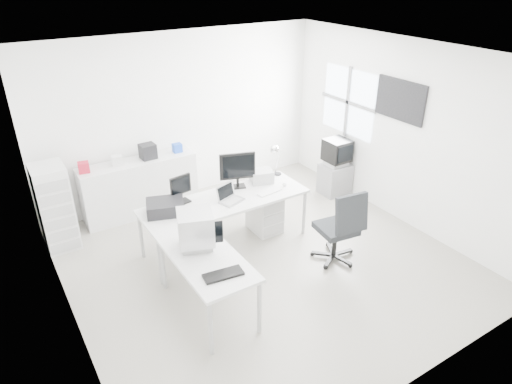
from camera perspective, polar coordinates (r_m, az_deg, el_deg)
floor at (r=6.45m, az=0.96°, el=-8.61°), size 5.00×5.00×0.01m
ceiling at (r=5.32m, az=1.20°, el=16.62°), size 5.00×5.00×0.01m
back_wall at (r=7.82m, az=-9.15°, el=9.17°), size 5.00×0.02×2.80m
left_wall at (r=4.99m, az=-23.79°, el=-3.83°), size 0.02×5.00×2.80m
right_wall at (r=7.33m, az=17.78°, el=6.97°), size 0.02×5.00×2.80m
window at (r=8.03m, az=11.44°, el=10.96°), size 0.02×1.20×1.10m
wall_picture at (r=7.22m, az=17.59°, el=10.90°), size 0.04×0.90×0.60m
main_desk at (r=6.61m, az=-3.76°, el=-3.83°), size 2.40×0.80×0.75m
side_desk at (r=5.49m, az=-6.02°, el=-11.30°), size 0.70×1.40×0.75m
drawer_pedestal at (r=6.99m, az=1.09°, el=-2.60°), size 0.40×0.50×0.60m
inkjet_printer at (r=6.16m, az=-11.28°, el=-1.86°), size 0.58×0.51×0.17m
lcd_monitor_small at (r=6.33m, az=-9.37°, el=0.26°), size 0.34×0.23×0.39m
lcd_monitor_large at (r=6.65m, az=-2.33°, el=2.73°), size 0.56×0.37×0.55m
laptop at (r=6.32m, az=-3.06°, el=-0.31°), size 0.43×0.44×0.22m
white_keyboard at (r=6.61m, az=1.71°, el=0.00°), size 0.40×0.17×0.02m
white_mouse at (r=6.79m, az=3.58°, el=0.96°), size 0.06×0.06×0.06m
laser_printer at (r=6.89m, az=0.70°, el=2.02°), size 0.39×0.36×0.19m
desk_lamp at (r=7.08m, az=2.74°, el=3.84°), size 0.16×0.16×0.44m
crt_monitor at (r=5.33m, az=-7.55°, el=-4.82°), size 0.49×0.49×0.44m
black_keyboard at (r=4.96m, az=-4.12°, el=-10.25°), size 0.45×0.23×0.03m
office_chair at (r=6.30m, az=10.00°, el=-4.07°), size 0.71×0.71×1.10m
tv_cabinet at (r=8.25m, az=9.81°, el=1.66°), size 0.50×0.41×0.55m
crt_tv at (r=8.05m, az=10.09°, el=4.86°), size 0.50×0.48×0.45m
sideboard at (r=7.64m, az=-14.31°, el=0.60°), size 1.85×0.46×0.92m
clutter_box_a at (r=7.26m, az=-20.74°, el=2.90°), size 0.18×0.17×0.16m
clutter_box_b at (r=7.35m, az=-16.98°, el=3.79°), size 0.18×0.16×0.15m
clutter_box_c at (r=7.46m, az=-13.37°, el=4.97°), size 0.25×0.23×0.24m
clutter_box_d at (r=7.64m, az=-9.82°, el=5.46°), size 0.15×0.13×0.14m
clutter_bottle at (r=7.24m, az=-23.13°, el=2.66°), size 0.07×0.07×0.22m
filing_cabinet at (r=7.06m, az=-23.81°, el=-1.76°), size 0.44×0.53×1.27m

